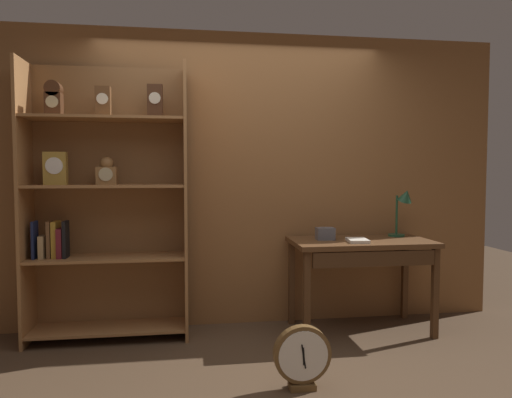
{
  "coord_description": "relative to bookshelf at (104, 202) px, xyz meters",
  "views": [
    {
      "loc": [
        -0.47,
        -2.87,
        1.37
      ],
      "look_at": [
        0.08,
        0.82,
        1.15
      ],
      "focal_mm": 32.79,
      "sensor_mm": 36.0,
      "label": 1
    }
  ],
  "objects": [
    {
      "name": "round_clock_large",
      "position": [
        1.38,
        -1.14,
        -0.91
      ],
      "size": [
        0.37,
        0.11,
        0.41
      ],
      "color": "brown",
      "rests_on": "ground"
    },
    {
      "name": "ground_plane",
      "position": [
        1.14,
        -1.07,
        -1.12
      ],
      "size": [
        10.0,
        10.0,
        0.0
      ],
      "primitive_type": "plane",
      "color": "#4C3826"
    },
    {
      "name": "workbench",
      "position": [
        2.14,
        -0.17,
        -0.43
      ],
      "size": [
        1.18,
        0.64,
        0.79
      ],
      "color": "brown",
      "rests_on": "ground"
    },
    {
      "name": "open_repair_manual",
      "position": [
        2.07,
        -0.26,
        -0.32
      ],
      "size": [
        0.19,
        0.24,
        0.02
      ],
      "primitive_type": "cube",
      "rotation": [
        0.0,
        0.0,
        -0.13
      ],
      "color": "silver",
      "rests_on": "workbench"
    },
    {
      "name": "desk_lamp",
      "position": [
        2.58,
        -0.03,
        -0.04
      ],
      "size": [
        0.21,
        0.21,
        0.44
      ],
      "color": "#1E472D",
      "rests_on": "workbench"
    },
    {
      "name": "toolbox_small",
      "position": [
        1.84,
        -0.11,
        -0.28
      ],
      "size": [
        0.15,
        0.1,
        0.1
      ],
      "primitive_type": "cube",
      "color": "#595960",
      "rests_on": "workbench"
    },
    {
      "name": "back_wood_panel",
      "position": [
        1.14,
        0.23,
        0.18
      ],
      "size": [
        4.8,
        0.05,
        2.6
      ],
      "primitive_type": "cube",
      "color": "brown",
      "rests_on": "ground"
    },
    {
      "name": "bookshelf",
      "position": [
        0.0,
        0.0,
        0.0
      ],
      "size": [
        1.28,
        0.39,
        2.24
      ],
      "color": "#9E6B3D",
      "rests_on": "ground"
    }
  ]
}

